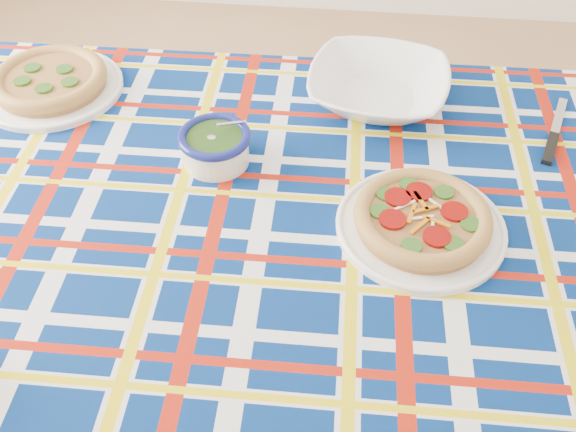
# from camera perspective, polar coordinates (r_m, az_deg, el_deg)

# --- Properties ---
(floor) EXTENTS (4.00, 4.00, 0.00)m
(floor) POSITION_cam_1_polar(r_m,az_deg,el_deg) (2.17, -3.52, -7.05)
(floor) COLOR #A27953
(floor) RESTS_ON ground
(dining_table) EXTENTS (1.80, 1.15, 0.84)m
(dining_table) POSITION_cam_1_polar(r_m,az_deg,el_deg) (1.29, 1.72, -2.86)
(dining_table) COLOR brown
(dining_table) RESTS_ON floor
(tablecloth) EXTENTS (1.84, 1.18, 0.12)m
(tablecloth) POSITION_cam_1_polar(r_m,az_deg,el_deg) (1.27, 1.75, -2.03)
(tablecloth) COLOR navy
(tablecloth) RESTS_ON dining_table
(main_focaccia_plate) EXTENTS (0.36, 0.36, 0.06)m
(main_focaccia_plate) POSITION_cam_1_polar(r_m,az_deg,el_deg) (1.20, 11.85, -0.17)
(main_focaccia_plate) COLOR #976435
(main_focaccia_plate) RESTS_ON tablecloth
(pesto_bowl) EXTENTS (0.17, 0.17, 0.09)m
(pesto_bowl) POSITION_cam_1_polar(r_m,az_deg,el_deg) (1.32, -6.49, 6.35)
(pesto_bowl) COLOR black
(pesto_bowl) RESTS_ON tablecloth
(serving_bowl) EXTENTS (0.36, 0.36, 0.08)m
(serving_bowl) POSITION_cam_1_polar(r_m,az_deg,el_deg) (1.50, 8.00, 11.26)
(serving_bowl) COLOR white
(serving_bowl) RESTS_ON tablecloth
(second_focaccia_plate) EXTENTS (0.39, 0.39, 0.06)m
(second_focaccia_plate) POSITION_cam_1_polar(r_m,az_deg,el_deg) (1.63, -20.41, 11.27)
(second_focaccia_plate) COLOR #976435
(second_focaccia_plate) RESTS_ON tablecloth
(table_knife) EXTENTS (0.11, 0.26, 0.01)m
(table_knife) POSITION_cam_1_polar(r_m,az_deg,el_deg) (1.57, 22.91, 8.04)
(table_knife) COLOR silver
(table_knife) RESTS_ON tablecloth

